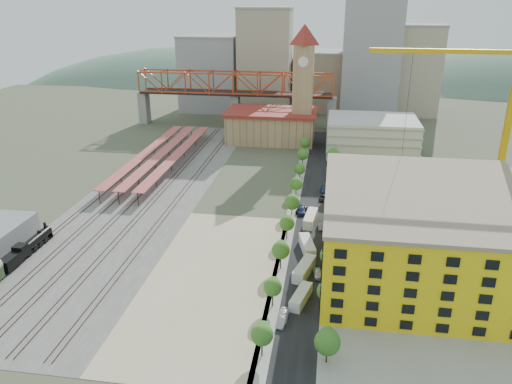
# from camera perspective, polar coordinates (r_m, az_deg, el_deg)

# --- Properties ---
(ground) EXTENTS (400.00, 400.00, 0.00)m
(ground) POSITION_cam_1_polar(r_m,az_deg,el_deg) (138.34, -0.42, -3.25)
(ground) COLOR #474C38
(ground) RESTS_ON ground
(ballast_strip) EXTENTS (36.00, 165.00, 0.06)m
(ballast_strip) POSITION_cam_1_polar(r_m,az_deg,el_deg) (162.85, -12.03, 0.18)
(ballast_strip) COLOR #605E59
(ballast_strip) RESTS_ON ground
(dirt_lot) EXTENTS (28.00, 67.00, 0.06)m
(dirt_lot) POSITION_cam_1_polar(r_m,az_deg,el_deg) (111.75, -5.08, -9.79)
(dirt_lot) COLOR tan
(dirt_lot) RESTS_ON ground
(street_asphalt) EXTENTS (12.00, 170.00, 0.06)m
(street_asphalt) POSITION_cam_1_polar(r_m,az_deg,el_deg) (150.64, 6.51, -1.25)
(street_asphalt) COLOR black
(street_asphalt) RESTS_ON ground
(sidewalk_west) EXTENTS (3.00, 170.00, 0.04)m
(sidewalk_west) POSITION_cam_1_polar(r_m,az_deg,el_deg) (150.90, 4.43, -1.13)
(sidewalk_west) COLOR gray
(sidewalk_west) RESTS_ON ground
(sidewalk_east) EXTENTS (3.00, 170.00, 0.04)m
(sidewalk_east) POSITION_cam_1_polar(r_m,az_deg,el_deg) (150.60, 8.60, -1.37)
(sidewalk_east) COLOR gray
(sidewalk_east) RESTS_ON ground
(construction_pad) EXTENTS (50.00, 90.00, 0.06)m
(construction_pad) POSITION_cam_1_polar(r_m,az_deg,el_deg) (121.62, 19.63, -8.30)
(construction_pad) COLOR gray
(construction_pad) RESTS_ON ground
(rail_tracks) EXTENTS (26.56, 160.00, 0.18)m
(rail_tracks) POSITION_cam_1_polar(r_m,az_deg,el_deg) (163.44, -12.62, 0.26)
(rail_tracks) COLOR #382B23
(rail_tracks) RESTS_ON ground
(platform_canopies) EXTENTS (16.00, 80.00, 4.12)m
(platform_canopies) POSITION_cam_1_polar(r_m,az_deg,el_deg) (187.63, -10.69, 4.41)
(platform_canopies) COLOR #B65846
(platform_canopies) RESTS_ON ground
(station_hall) EXTENTS (38.00, 24.00, 13.10)m
(station_hall) POSITION_cam_1_polar(r_m,az_deg,el_deg) (213.78, 1.75, 7.61)
(station_hall) COLOR tan
(station_hall) RESTS_ON ground
(clock_tower) EXTENTS (12.00, 12.00, 52.00)m
(clock_tower) POSITION_cam_1_polar(r_m,az_deg,el_deg) (206.46, 5.43, 13.26)
(clock_tower) COLOR tan
(clock_tower) RESTS_ON ground
(parking_garage) EXTENTS (34.00, 26.00, 14.00)m
(parking_garage) POSITION_cam_1_polar(r_m,az_deg,el_deg) (201.23, 13.06, 6.28)
(parking_garage) COLOR silver
(parking_garage) RESTS_ON ground
(truss_bridge) EXTENTS (94.00, 9.60, 25.60)m
(truss_bridge) POSITION_cam_1_polar(r_m,az_deg,el_deg) (236.67, -2.43, 11.97)
(truss_bridge) COLOR gray
(truss_bridge) RESTS_ON ground
(construction_building) EXTENTS (44.60, 50.60, 18.80)m
(construction_building) POSITION_cam_1_polar(r_m,az_deg,el_deg) (116.85, 18.76, -4.25)
(construction_building) COLOR gold
(construction_building) RESTS_ON ground
(street_trees) EXTENTS (15.40, 124.40, 8.00)m
(street_trees) POSITION_cam_1_polar(r_m,az_deg,el_deg) (141.48, 6.32, -2.81)
(street_trees) COLOR #335C1B
(street_trees) RESTS_ON ground
(skyline) EXTENTS (133.00, 46.00, 60.00)m
(skyline) POSITION_cam_1_polar(r_m,az_deg,el_deg) (268.94, 6.15, 13.87)
(skyline) COLOR #9EA0A3
(skyline) RESTS_ON ground
(distant_hills) EXTENTS (647.00, 264.00, 227.00)m
(distant_hills) POSITION_cam_1_polar(r_m,az_deg,el_deg) (408.66, 11.75, 1.36)
(distant_hills) COLOR #4C6B59
(distant_hills) RESTS_ON ground
(locomotive) EXTENTS (2.64, 20.39, 5.10)m
(locomotive) POSITION_cam_1_polar(r_m,az_deg,el_deg) (131.94, -24.56, -5.72)
(locomotive) COLOR black
(locomotive) RESTS_ON ground
(tower_crane) EXTENTS (49.39, 2.50, 52.74)m
(tower_crane) POSITION_cam_1_polar(r_m,az_deg,el_deg) (142.72, 25.91, 9.13)
(tower_crane) COLOR gold
(tower_crane) RESTS_ON ground
(site_trailer_a) EXTENTS (4.37, 8.98, 2.38)m
(site_trailer_a) POSITION_cam_1_polar(r_m,az_deg,el_deg) (103.43, 5.15, -11.85)
(site_trailer_a) COLOR silver
(site_trailer_a) RESTS_ON ground
(site_trailer_b) EXTENTS (4.95, 10.15, 2.69)m
(site_trailer_b) POSITION_cam_1_polar(r_m,az_deg,el_deg) (112.64, 5.54, -8.75)
(site_trailer_b) COLOR silver
(site_trailer_b) RESTS_ON ground
(site_trailer_c) EXTENTS (4.81, 10.04, 2.66)m
(site_trailer_c) POSITION_cam_1_polar(r_m,az_deg,el_deg) (122.43, 5.87, -6.15)
(site_trailer_c) COLOR silver
(site_trailer_c) RESTS_ON ground
(site_trailer_d) EXTENTS (3.67, 10.26, 2.75)m
(site_trailer_d) POSITION_cam_1_polar(r_m,az_deg,el_deg) (136.88, 6.25, -3.04)
(site_trailer_d) COLOR silver
(site_trailer_d) RESTS_ON ground
(car_0) EXTENTS (1.96, 4.60, 1.55)m
(car_0) POSITION_cam_1_polar(r_m,az_deg,el_deg) (98.73, 3.10, -13.89)
(car_0) COLOR silver
(car_0) RESTS_ON ground
(car_1) EXTENTS (2.07, 4.34, 1.37)m
(car_1) POSITION_cam_1_polar(r_m,az_deg,el_deg) (97.27, 2.99, -14.56)
(car_1) COLOR #96969B
(car_1) RESTS_ON ground
(car_2) EXTENTS (3.39, 6.02, 1.59)m
(car_2) POSITION_cam_1_polar(r_m,az_deg,el_deg) (143.40, 5.18, -2.07)
(car_2) COLOR black
(car_2) RESTS_ON ground
(car_3) EXTENTS (2.57, 5.67, 1.61)m
(car_3) POSITION_cam_1_polar(r_m,az_deg,el_deg) (143.14, 5.18, -2.11)
(car_3) COLOR navy
(car_3) RESTS_ON ground
(car_4) EXTENTS (2.33, 4.62, 1.51)m
(car_4) POSITION_cam_1_polar(r_m,az_deg,el_deg) (112.44, 7.06, -9.23)
(car_4) COLOR silver
(car_4) RESTS_ON ground
(car_5) EXTENTS (1.65, 4.35, 1.42)m
(car_5) POSITION_cam_1_polar(r_m,az_deg,el_deg) (134.52, 7.46, -3.86)
(car_5) COLOR gray
(car_5) RESTS_ON ground
(car_6) EXTENTS (2.93, 5.15, 1.36)m
(car_6) POSITION_cam_1_polar(r_m,az_deg,el_deg) (153.02, 7.69, -0.67)
(car_6) COLOR black
(car_6) RESTS_ON ground
(car_7) EXTENTS (2.54, 5.12, 1.43)m
(car_7) POSITION_cam_1_polar(r_m,az_deg,el_deg) (159.02, 7.76, 0.21)
(car_7) COLOR navy
(car_7) RESTS_ON ground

